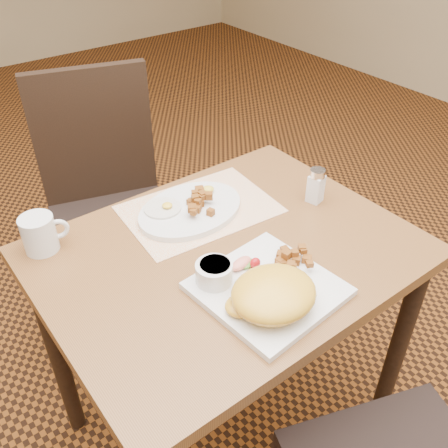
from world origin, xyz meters
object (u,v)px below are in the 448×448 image
(table, at_px, (228,281))
(salt_shaker, at_px, (316,185))
(plate_oval, at_px, (190,210))
(chair_far, at_px, (106,194))
(coffee_mug, at_px, (40,234))
(plate_square, at_px, (268,289))

(table, height_order, salt_shaker, salt_shaker)
(salt_shaker, bearing_deg, table, -176.03)
(plate_oval, distance_m, salt_shaker, 0.35)
(table, relative_size, plate_oval, 2.96)
(chair_far, xyz_separation_m, coffee_mug, (-0.36, -0.45, 0.26))
(chair_far, bearing_deg, salt_shaker, 131.59)
(table, distance_m, coffee_mug, 0.48)
(coffee_mug, bearing_deg, plate_square, -52.86)
(chair_far, bearing_deg, table, 106.75)
(plate_square, height_order, salt_shaker, salt_shaker)
(chair_far, relative_size, coffee_mug, 8.63)
(chair_far, distance_m, plate_square, 0.92)
(chair_far, bearing_deg, plate_oval, 108.19)
(chair_far, xyz_separation_m, salt_shaker, (0.33, -0.70, 0.26))
(salt_shaker, xyz_separation_m, coffee_mug, (-0.68, 0.25, -0.00))
(table, height_order, coffee_mug, coffee_mug)
(table, distance_m, salt_shaker, 0.36)
(plate_oval, bearing_deg, chair_far, 91.56)
(salt_shaker, bearing_deg, coffee_mug, 159.61)
(table, bearing_deg, coffee_mug, 142.47)
(table, xyz_separation_m, chair_far, (-0.00, 0.72, -0.10))
(plate_square, height_order, plate_oval, plate_oval)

